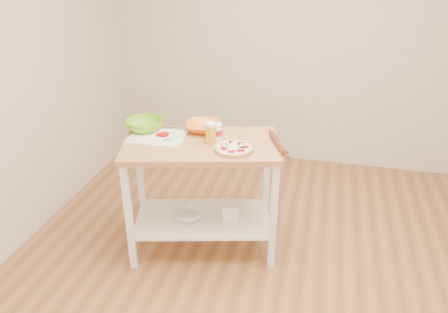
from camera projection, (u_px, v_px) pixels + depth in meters
name	position (u px, v px, depth m)	size (l,w,h in m)	color
room_shell	(276.00, 114.00, 2.37)	(4.04, 4.54, 2.74)	#986138
prep_island	(202.00, 174.00, 3.23)	(1.23, 0.86, 0.90)	#B47F4A
pizza	(234.00, 148.00, 3.00)	(0.27, 0.27, 0.04)	tan
cutting_board	(157.00, 136.00, 3.20)	(0.41, 0.32, 0.04)	white
spatula	(172.00, 139.00, 3.15)	(0.13, 0.12, 0.01)	#48C0A4
knife	(156.00, 127.00, 3.35)	(0.26, 0.12, 0.01)	silver
orange_bowl	(203.00, 127.00, 3.30)	(0.27, 0.27, 0.07)	orange
green_bowl	(145.00, 125.00, 3.30)	(0.28, 0.28, 0.09)	#6FB617
beer_pint	(211.00, 133.00, 3.08)	(0.08, 0.08, 0.15)	gold
yogurt_tub	(216.00, 132.00, 3.16)	(0.09, 0.09, 0.20)	white
rolling_pin	(278.00, 143.00, 3.06)	(0.04, 0.04, 0.36)	#612E16
shelf_glass_bowl	(188.00, 214.00, 3.38)	(0.24, 0.24, 0.07)	silver
shelf_bin	(231.00, 211.00, 3.37)	(0.13, 0.13, 0.13)	white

